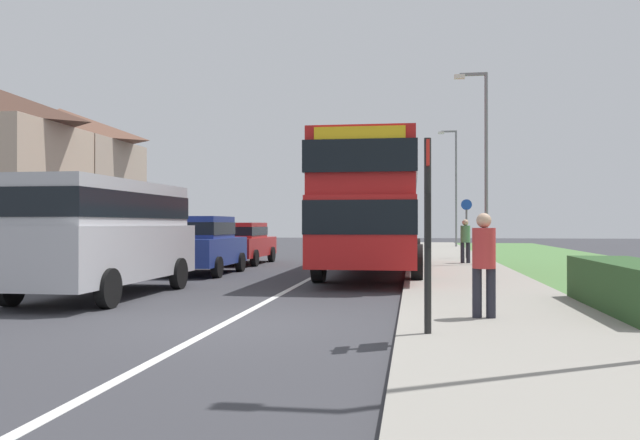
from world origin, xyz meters
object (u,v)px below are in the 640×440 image
(parked_car_blue, at_px, (200,243))
(street_lamp_far, at_px, (454,181))
(parked_van_silver, at_px, (104,229))
(pedestrian_at_stop, at_px, (484,260))
(street_lamp_mid, at_px, (483,154))
(cycle_route_sign, at_px, (466,226))
(parked_car_red, at_px, (240,241))
(double_decker_bus, at_px, (374,203))
(bus_stop_sign, at_px, (428,221))
(pedestrian_walking_away, at_px, (465,239))

(parked_car_blue, xyz_separation_m, street_lamp_far, (8.80, 21.89, 3.24))
(parked_van_silver, height_order, parked_car_blue, parked_van_silver)
(pedestrian_at_stop, bearing_deg, street_lamp_mid, 84.09)
(parked_van_silver, height_order, cycle_route_sign, cycle_route_sign)
(parked_van_silver, height_order, parked_car_red, parked_van_silver)
(parked_car_blue, bearing_deg, street_lamp_mid, 26.08)
(double_decker_bus, distance_m, bus_stop_sign, 11.18)
(parked_van_silver, bearing_deg, parked_car_red, 90.64)
(pedestrian_at_stop, distance_m, street_lamp_mid, 13.34)
(parked_car_red, relative_size, street_lamp_mid, 0.66)
(pedestrian_at_stop, relative_size, pedestrian_walking_away, 1.00)
(parked_car_red, distance_m, pedestrian_at_stop, 15.62)
(parked_car_blue, bearing_deg, cycle_route_sign, 45.03)
(parked_car_red, distance_m, bus_stop_sign, 16.59)
(pedestrian_walking_away, distance_m, street_lamp_mid, 3.05)
(parked_van_silver, xyz_separation_m, street_lamp_mid, (8.72, 10.19, 2.50))
(pedestrian_walking_away, bearing_deg, cycle_route_sign, 84.79)
(street_lamp_mid, bearing_deg, street_lamp_far, 89.61)
(double_decker_bus, bearing_deg, parked_car_blue, -170.03)
(parked_car_red, bearing_deg, street_lamp_mid, -4.89)
(bus_stop_sign, height_order, cycle_route_sign, bus_stop_sign)
(bus_stop_sign, bearing_deg, parked_van_silver, 146.95)
(pedestrian_at_stop, height_order, cycle_route_sign, cycle_route_sign)
(parked_car_blue, relative_size, street_lamp_mid, 0.58)
(parked_van_silver, relative_size, pedestrian_walking_away, 3.34)
(double_decker_bus, height_order, bus_stop_sign, double_decker_bus)
(parked_car_blue, xyz_separation_m, street_lamp_mid, (8.68, 4.25, 2.97))
(parked_car_red, bearing_deg, bus_stop_sign, -66.36)
(street_lamp_mid, xyz_separation_m, street_lamp_far, (0.12, 17.64, 0.27))
(pedestrian_at_stop, bearing_deg, pedestrian_walking_away, 86.66)
(double_decker_bus, relative_size, street_lamp_far, 1.50)
(pedestrian_at_stop, relative_size, street_lamp_mid, 0.25)
(pedestrian_walking_away, bearing_deg, street_lamp_mid, -48.69)
(parked_van_silver, distance_m, bus_stop_sign, 7.78)
(pedestrian_at_stop, bearing_deg, bus_stop_sign, -119.85)
(pedestrian_at_stop, bearing_deg, parked_van_silver, 159.49)
(parked_car_red, distance_m, street_lamp_mid, 9.38)
(parked_car_red, bearing_deg, cycle_route_sign, 21.90)
(parked_car_blue, bearing_deg, parked_car_red, 91.79)
(bus_stop_sign, distance_m, street_lamp_far, 32.26)
(pedestrian_walking_away, relative_size, street_lamp_mid, 0.25)
(parked_car_blue, relative_size, street_lamp_far, 0.54)
(parked_car_red, bearing_deg, parked_van_silver, -89.36)
(cycle_route_sign, bearing_deg, bus_stop_sign, -96.04)
(parked_car_red, height_order, pedestrian_walking_away, pedestrian_walking_away)
(parked_car_blue, bearing_deg, double_decker_bus, 9.97)
(double_decker_bus, height_order, parked_car_blue, double_decker_bus)
(double_decker_bus, bearing_deg, parked_van_silver, -127.12)
(double_decker_bus, bearing_deg, street_lamp_far, 80.10)
(double_decker_bus, height_order, street_lamp_mid, street_lamp_mid)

